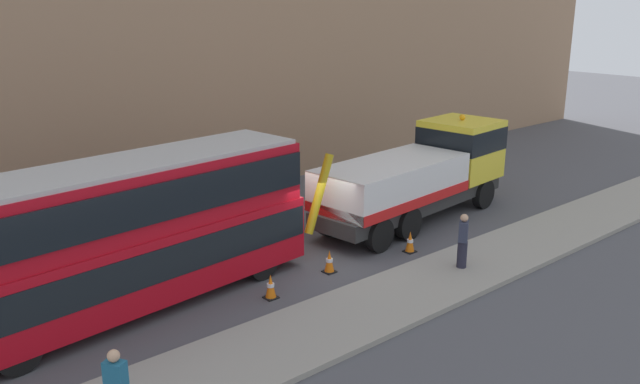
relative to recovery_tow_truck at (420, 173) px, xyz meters
name	(u,v)px	position (x,y,z in m)	size (l,w,h in m)	color
ground_plane	(307,255)	(-5.69, -0.17, -1.76)	(120.00, 120.00, 0.00)	#4C4C51
near_kerb	(402,295)	(-5.69, -4.37, -1.68)	(60.00, 2.80, 0.15)	gray
recovery_tow_truck	(420,173)	(0.00, 0.00, 0.00)	(10.23, 3.47, 3.67)	#2D2D2D
double_decker_bus	(120,232)	(-11.89, -0.05, 0.47)	(11.19, 3.58, 4.06)	#B70C19
pedestrian_bystander	(463,241)	(-2.95, -4.30, -0.77)	(0.48, 0.44, 1.71)	#232333
traffic_cone_near_bus	(271,287)	(-8.51, -1.99, -1.42)	(0.36, 0.36, 0.72)	orange
traffic_cone_midway	(329,262)	(-6.06, -1.70, -1.42)	(0.36, 0.36, 0.72)	orange
traffic_cone_near_truck	(410,242)	(-2.92, -2.17, -1.42)	(0.36, 0.36, 0.72)	orange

